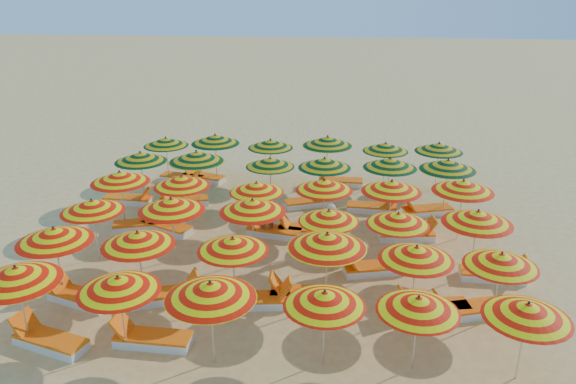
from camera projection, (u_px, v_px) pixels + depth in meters
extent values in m
plane|color=#F1BB6B|center=(287.00, 247.00, 16.97)|extent=(120.00, 120.00, 0.00)
cylinder|color=silver|center=(23.00, 307.00, 12.22)|extent=(0.04, 0.04, 1.88)
cone|color=orange|center=(16.00, 275.00, 11.93)|extent=(2.48, 2.48, 0.36)
sphere|color=black|center=(15.00, 266.00, 11.85)|extent=(0.06, 0.06, 0.06)
cylinder|color=silver|center=(122.00, 315.00, 12.05)|extent=(0.03, 0.03, 1.76)
cone|color=orange|center=(118.00, 284.00, 11.77)|extent=(1.86, 1.86, 0.34)
sphere|color=black|center=(117.00, 276.00, 11.70)|extent=(0.06, 0.06, 0.06)
cylinder|color=silver|center=(212.00, 325.00, 11.61)|extent=(0.04, 0.04, 1.89)
cone|color=orange|center=(210.00, 290.00, 11.31)|extent=(2.41, 2.41, 0.36)
sphere|color=black|center=(210.00, 281.00, 11.23)|extent=(0.06, 0.06, 0.06)
cylinder|color=silver|center=(324.00, 330.00, 11.61)|extent=(0.03, 0.03, 1.70)
cone|color=orange|center=(325.00, 299.00, 11.34)|extent=(2.10, 2.10, 0.32)
sphere|color=black|center=(325.00, 291.00, 11.27)|extent=(0.06, 0.06, 0.06)
cylinder|color=silver|center=(415.00, 335.00, 11.44)|extent=(0.03, 0.03, 1.69)
cone|color=orange|center=(418.00, 304.00, 11.18)|extent=(2.20, 2.20, 0.32)
sphere|color=black|center=(419.00, 296.00, 11.11)|extent=(0.06, 0.06, 0.06)
cylinder|color=silver|center=(522.00, 343.00, 11.17)|extent=(0.03, 0.03, 1.73)
cone|color=orange|center=(528.00, 311.00, 10.90)|extent=(2.00, 2.00, 0.33)
sphere|color=black|center=(529.00, 303.00, 10.83)|extent=(0.06, 0.06, 0.06)
cylinder|color=silver|center=(59.00, 264.00, 14.05)|extent=(0.04, 0.04, 1.87)
cone|color=orange|center=(54.00, 235.00, 13.76)|extent=(2.04, 2.04, 0.36)
sphere|color=black|center=(53.00, 227.00, 13.68)|extent=(0.06, 0.06, 0.06)
cylinder|color=silver|center=(141.00, 267.00, 13.97)|extent=(0.03, 0.03, 1.81)
cone|color=orange|center=(138.00, 239.00, 13.68)|extent=(2.32, 2.32, 0.35)
sphere|color=black|center=(137.00, 231.00, 13.61)|extent=(0.06, 0.06, 0.06)
cylinder|color=silver|center=(234.00, 272.00, 13.81)|extent=(0.03, 0.03, 1.75)
cone|color=orange|center=(233.00, 244.00, 13.54)|extent=(2.10, 2.10, 0.33)
sphere|color=black|center=(232.00, 237.00, 13.47)|extent=(0.06, 0.06, 0.06)
cylinder|color=silver|center=(326.00, 271.00, 13.66)|extent=(0.04, 0.04, 1.92)
cone|color=orange|center=(327.00, 241.00, 13.35)|extent=(2.54, 2.54, 0.37)
sphere|color=black|center=(327.00, 233.00, 13.28)|extent=(0.06, 0.06, 0.06)
cylinder|color=silver|center=(414.00, 282.00, 13.33)|extent=(0.03, 0.03, 1.78)
cone|color=orange|center=(416.00, 253.00, 13.05)|extent=(2.05, 2.05, 0.34)
sphere|color=black|center=(417.00, 246.00, 12.98)|extent=(0.06, 0.06, 0.06)
cylinder|color=silver|center=(497.00, 288.00, 13.13)|extent=(0.03, 0.03, 1.72)
cone|color=orange|center=(501.00, 260.00, 12.86)|extent=(2.04, 2.04, 0.33)
sphere|color=black|center=(502.00, 253.00, 12.79)|extent=(0.06, 0.06, 0.06)
cylinder|color=silver|center=(96.00, 231.00, 15.98)|extent=(0.03, 0.03, 1.78)
cone|color=orange|center=(92.00, 206.00, 15.70)|extent=(2.11, 2.11, 0.34)
sphere|color=black|center=(91.00, 199.00, 15.63)|extent=(0.06, 0.06, 0.06)
cylinder|color=silver|center=(173.00, 231.00, 15.87)|extent=(0.04, 0.04, 1.87)
cone|color=orange|center=(171.00, 205.00, 15.57)|extent=(2.23, 2.23, 0.36)
sphere|color=black|center=(171.00, 198.00, 15.50)|extent=(0.06, 0.06, 0.06)
cylinder|color=silver|center=(253.00, 232.00, 15.80)|extent=(0.04, 0.04, 1.86)
cone|color=orange|center=(253.00, 206.00, 15.50)|extent=(2.42, 2.42, 0.35)
sphere|color=black|center=(252.00, 199.00, 15.43)|extent=(0.06, 0.06, 0.06)
cylinder|color=silver|center=(328.00, 240.00, 15.55)|extent=(0.03, 0.03, 1.67)
cone|color=orange|center=(329.00, 216.00, 15.28)|extent=(2.17, 2.17, 0.32)
sphere|color=black|center=(329.00, 210.00, 15.22)|extent=(0.06, 0.06, 0.06)
cylinder|color=silver|center=(396.00, 244.00, 15.29)|extent=(0.03, 0.03, 1.71)
cone|color=orange|center=(398.00, 219.00, 15.02)|extent=(1.87, 1.87, 0.33)
sphere|color=black|center=(399.00, 212.00, 14.95)|extent=(0.06, 0.06, 0.06)
cylinder|color=silver|center=(474.00, 245.00, 15.03)|extent=(0.04, 0.04, 1.88)
cone|color=orange|center=(478.00, 217.00, 14.74)|extent=(1.94, 1.94, 0.36)
sphere|color=black|center=(479.00, 210.00, 14.66)|extent=(0.06, 0.06, 0.06)
cylinder|color=silver|center=(123.00, 201.00, 18.00)|extent=(0.04, 0.04, 1.85)
cone|color=orange|center=(120.00, 177.00, 17.71)|extent=(2.33, 2.33, 0.35)
sphere|color=black|center=(119.00, 171.00, 17.63)|extent=(0.06, 0.06, 0.06)
cylinder|color=silver|center=(183.00, 204.00, 17.82)|extent=(0.03, 0.03, 1.78)
cone|color=orange|center=(182.00, 181.00, 17.54)|extent=(2.21, 2.21, 0.34)
sphere|color=black|center=(181.00, 175.00, 17.47)|extent=(0.06, 0.06, 0.06)
cylinder|color=silver|center=(257.00, 209.00, 17.55)|extent=(0.03, 0.03, 1.69)
cone|color=orange|center=(256.00, 187.00, 17.28)|extent=(1.94, 1.94, 0.32)
sphere|color=black|center=(256.00, 182.00, 17.21)|extent=(0.06, 0.06, 0.06)
cylinder|color=silver|center=(324.00, 208.00, 17.52)|extent=(0.03, 0.03, 1.78)
cone|color=orange|center=(324.00, 185.00, 17.24)|extent=(2.23, 2.23, 0.34)
sphere|color=black|center=(324.00, 179.00, 17.17)|extent=(0.06, 0.06, 0.06)
cylinder|color=silver|center=(390.00, 210.00, 17.28)|extent=(0.03, 0.03, 1.84)
cone|color=orange|center=(392.00, 186.00, 16.99)|extent=(1.98, 1.98, 0.35)
sphere|color=black|center=(392.00, 180.00, 16.92)|extent=(0.06, 0.06, 0.06)
cylinder|color=silver|center=(460.00, 211.00, 17.17)|extent=(0.04, 0.04, 1.89)
cone|color=orange|center=(463.00, 186.00, 16.88)|extent=(1.94, 1.94, 0.36)
sphere|color=black|center=(464.00, 179.00, 16.80)|extent=(0.06, 0.06, 0.06)
cylinder|color=silver|center=(142.00, 178.00, 20.02)|extent=(0.03, 0.03, 1.83)
cone|color=#625707|center=(140.00, 157.00, 19.73)|extent=(2.11, 2.11, 0.35)
sphere|color=black|center=(140.00, 151.00, 19.66)|extent=(0.06, 0.06, 0.06)
cylinder|color=silver|center=(198.00, 180.00, 19.68)|extent=(0.04, 0.04, 1.96)
cone|color=#625707|center=(196.00, 157.00, 19.37)|extent=(2.56, 2.56, 0.37)
sphere|color=black|center=(196.00, 151.00, 19.29)|extent=(0.07, 0.07, 0.07)
cylinder|color=silver|center=(270.00, 182.00, 19.78)|extent=(0.03, 0.03, 1.71)
cone|color=#625707|center=(270.00, 162.00, 19.51)|extent=(2.03, 2.03, 0.33)
sphere|color=black|center=(270.00, 157.00, 19.44)|extent=(0.06, 0.06, 0.06)
cylinder|color=silver|center=(324.00, 184.00, 19.43)|extent=(0.03, 0.03, 1.82)
cone|color=#625707|center=(325.00, 163.00, 19.14)|extent=(2.32, 2.32, 0.35)
sphere|color=black|center=(325.00, 157.00, 19.07)|extent=(0.06, 0.06, 0.06)
cylinder|color=silver|center=(389.00, 185.00, 19.37)|extent=(0.03, 0.03, 1.84)
cone|color=#625707|center=(390.00, 163.00, 19.08)|extent=(1.95, 1.95, 0.35)
sphere|color=black|center=(390.00, 157.00, 19.01)|extent=(0.06, 0.06, 0.06)
cylinder|color=silver|center=(445.00, 188.00, 18.99)|extent=(0.04, 0.04, 1.91)
cone|color=#625707|center=(448.00, 165.00, 18.69)|extent=(2.50, 2.50, 0.36)
sphere|color=black|center=(449.00, 159.00, 18.62)|extent=(0.06, 0.06, 0.06)
cylinder|color=silver|center=(167.00, 160.00, 22.09)|extent=(0.03, 0.03, 1.74)
cone|color=#625707|center=(166.00, 142.00, 21.82)|extent=(1.84, 1.84, 0.33)
sphere|color=black|center=(165.00, 137.00, 21.75)|extent=(0.06, 0.06, 0.06)
cylinder|color=silver|center=(216.00, 159.00, 21.97)|extent=(0.04, 0.04, 1.88)
cone|color=#625707|center=(215.00, 139.00, 21.67)|extent=(2.23, 2.23, 0.36)
sphere|color=black|center=(215.00, 134.00, 21.59)|extent=(0.06, 0.06, 0.06)
cylinder|color=silver|center=(271.00, 162.00, 21.81)|extent=(0.03, 0.03, 1.74)
cone|color=#625707|center=(270.00, 144.00, 21.54)|extent=(2.04, 2.04, 0.33)
sphere|color=black|center=(270.00, 139.00, 21.47)|extent=(0.06, 0.06, 0.06)
cylinder|color=silver|center=(327.00, 162.00, 21.55)|extent=(0.04, 0.04, 1.93)
cone|color=#625707|center=(328.00, 141.00, 21.25)|extent=(2.34, 2.34, 0.37)
sphere|color=black|center=(328.00, 136.00, 21.17)|extent=(0.06, 0.06, 0.06)
cylinder|color=silver|center=(384.00, 166.00, 21.45)|extent=(0.03, 0.03, 1.73)
cone|color=#625707|center=(386.00, 147.00, 21.18)|extent=(1.89, 1.89, 0.33)
sphere|color=black|center=(386.00, 142.00, 21.11)|extent=(0.06, 0.06, 0.06)
cylinder|color=silver|center=(437.00, 167.00, 21.22)|extent=(0.03, 0.03, 1.79)
cone|color=#625707|center=(439.00, 147.00, 20.94)|extent=(2.00, 2.00, 0.34)
sphere|color=black|center=(439.00, 142.00, 20.87)|extent=(0.06, 0.06, 0.06)
cube|color=white|center=(51.00, 343.00, 12.41)|extent=(1.80, 1.06, 0.20)
cube|color=#FF670B|center=(50.00, 338.00, 12.36)|extent=(1.80, 1.06, 0.06)
cube|color=#FF670B|center=(25.00, 323.00, 12.53)|extent=(0.52, 0.66, 0.48)
cube|color=white|center=(154.00, 341.00, 12.49)|extent=(1.73, 0.66, 0.20)
cube|color=#FF670B|center=(153.00, 336.00, 12.44)|extent=(1.73, 0.66, 0.06)
cube|color=#FF670B|center=(122.00, 325.00, 12.45)|extent=(0.39, 0.60, 0.48)
cube|color=white|center=(81.00, 299.00, 14.09)|extent=(1.80, 1.12, 0.20)
cube|color=#FF670B|center=(80.00, 295.00, 14.04)|extent=(1.80, 1.12, 0.06)
cube|color=#FF670B|center=(58.00, 281.00, 14.23)|extent=(0.54, 0.67, 0.48)
cube|color=white|center=(164.00, 297.00, 14.17)|extent=(1.79, 1.15, 0.20)
cube|color=#FF670B|center=(164.00, 293.00, 14.12)|extent=(1.79, 1.15, 0.06)
cube|color=#FF670B|center=(191.00, 281.00, 14.22)|extent=(0.55, 0.67, 0.48)
cube|color=white|center=(256.00, 302.00, 13.97)|extent=(1.76, 0.78, 0.20)
cube|color=#FF670B|center=(256.00, 297.00, 13.92)|extent=(1.76, 0.78, 0.06)
cube|color=#FF670B|center=(284.00, 289.00, 13.86)|extent=(0.43, 0.62, 0.48)
cube|color=white|center=(304.00, 296.00, 14.23)|extent=(1.72, 0.64, 0.20)
cube|color=#FF670B|center=(304.00, 291.00, 14.18)|extent=(1.72, 0.64, 0.06)
cube|color=#FF670B|center=(276.00, 283.00, 14.14)|extent=(0.39, 0.59, 0.48)
cube|color=white|center=(434.00, 310.00, 13.64)|extent=(1.78, 0.87, 0.20)
cube|color=#FF670B|center=(434.00, 305.00, 13.59)|extent=(1.78, 0.87, 0.06)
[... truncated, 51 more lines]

